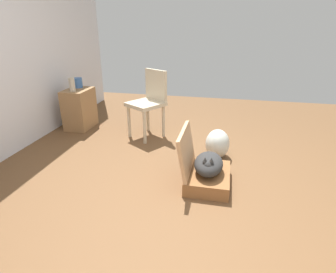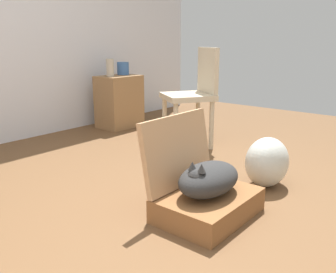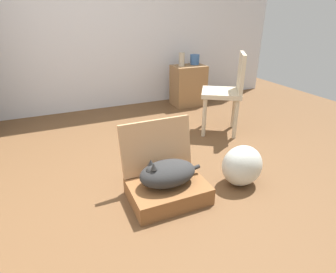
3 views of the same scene
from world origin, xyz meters
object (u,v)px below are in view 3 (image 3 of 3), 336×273
at_px(cat, 167,173).
at_px(side_table, 188,85).
at_px(vase_short, 195,59).
at_px(vase_tall, 182,59).
at_px(chair, 228,90).
at_px(suitcase_base, 168,191).
at_px(plastic_bag_white, 242,166).

bearing_deg(cat, side_table, 58.78).
height_order(side_table, vase_short, vase_short).
bearing_deg(vase_short, side_table, -158.32).
xyz_separation_m(vase_tall, vase_short, (0.24, 0.05, -0.02)).
height_order(cat, vase_short, vase_short).
bearing_deg(chair, vase_short, -157.83).
bearing_deg(suitcase_base, plastic_bag_white, -5.07).
bearing_deg(chair, vase_tall, -146.26).
bearing_deg(chair, plastic_bag_white, 5.43).
bearing_deg(suitcase_base, vase_short, 57.10).
xyz_separation_m(plastic_bag_white, side_table, (0.60, 2.11, 0.12)).
height_order(suitcase_base, chair, chair).
xyz_separation_m(side_table, chair, (-0.10, -1.13, 0.22)).
distance_m(suitcase_base, vase_tall, 2.42).
relative_size(cat, chair, 0.56).
height_order(suitcase_base, cat, cat).
relative_size(side_table, chair, 0.64).
bearing_deg(cat, chair, 38.69).
xyz_separation_m(suitcase_base, vase_short, (1.36, 2.10, 0.60)).
bearing_deg(plastic_bag_white, suitcase_base, 174.93).
height_order(cat, plastic_bag_white, cat).
xyz_separation_m(plastic_bag_white, vase_short, (0.72, 2.16, 0.49)).
xyz_separation_m(suitcase_base, cat, (-0.01, 0.00, 0.16)).
bearing_deg(side_table, vase_short, 21.68).
bearing_deg(suitcase_base, side_table, 58.90).
distance_m(suitcase_base, side_table, 2.41).
distance_m(cat, chair, 1.50).
height_order(cat, chair, chair).
xyz_separation_m(cat, vase_short, (1.36, 2.10, 0.44)).
bearing_deg(plastic_bag_white, vase_tall, 77.23).
xyz_separation_m(plastic_bag_white, chair, (0.50, 0.98, 0.34)).
distance_m(suitcase_base, cat, 0.16).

